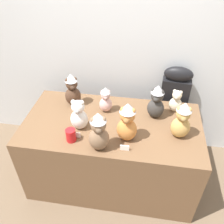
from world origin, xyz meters
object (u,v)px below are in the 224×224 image
object	(u,v)px
teddy_bear_charcoal	(156,102)
party_cup_red	(71,135)
teddy_bear_mocha	(99,132)
teddy_bear_ginger	(127,122)
teddy_bear_cocoa	(72,90)
instrument_case	(171,111)
teddy_bear_honey	(182,121)
teddy_bear_blush	(106,100)
display_table	(112,152)
teddy_bear_cream	(176,102)
teddy_bear_snow	(79,115)

from	to	relation	value
teddy_bear_charcoal	party_cup_red	xyz separation A→B (m)	(-0.66, -0.41, -0.11)
party_cup_red	teddy_bear_mocha	bearing A→B (deg)	-11.47
teddy_bear_ginger	teddy_bear_cocoa	world-z (taller)	teddy_bear_ginger
instrument_case	teddy_bear_honey	bearing A→B (deg)	-84.52
instrument_case	teddy_bear_cocoa	bearing A→B (deg)	-156.72
teddy_bear_blush	teddy_bear_honey	size ratio (longest dim) A/B	0.77
display_table	teddy_bear_cream	xyz separation A→B (m)	(0.55, 0.26, 0.48)
display_table	teddy_bear_snow	bearing A→B (deg)	-158.09
teddy_bear_ginger	party_cup_red	distance (m)	0.46
teddy_bear_mocha	teddy_bear_ginger	bearing A→B (deg)	19.50
teddy_bear_ginger	party_cup_red	size ratio (longest dim) A/B	3.23
teddy_bear_charcoal	teddy_bear_snow	bearing A→B (deg)	-145.63
display_table	teddy_bear_cocoa	distance (m)	0.71
instrument_case	teddy_bear_ginger	size ratio (longest dim) A/B	3.00
display_table	party_cup_red	distance (m)	0.58
teddy_bear_blush	teddy_bear_charcoal	bearing A→B (deg)	-14.18
teddy_bear_ginger	teddy_bear_cream	xyz separation A→B (m)	(0.40, 0.44, -0.07)
teddy_bear_snow	teddy_bear_cream	size ratio (longest dim) A/B	1.26
teddy_bear_mocha	party_cup_red	world-z (taller)	teddy_bear_mocha
teddy_bear_honey	teddy_bear_charcoal	world-z (taller)	teddy_bear_honey
teddy_bear_honey	teddy_bear_charcoal	bearing A→B (deg)	131.30
instrument_case	teddy_bear_honey	xyz separation A→B (m)	(0.00, -0.61, 0.38)
teddy_bear_blush	party_cup_red	bearing A→B (deg)	-128.51
display_table	teddy_bear_blush	bearing A→B (deg)	117.58
display_table	instrument_case	size ratio (longest dim) A/B	1.47
teddy_bear_ginger	party_cup_red	xyz separation A→B (m)	(-0.44, -0.09, -0.12)
teddy_bear_cocoa	instrument_case	bearing A→B (deg)	-8.51
teddy_bear_ginger	teddy_bear_cocoa	size ratio (longest dim) A/B	1.09
teddy_bear_honey	teddy_bear_charcoal	distance (m)	0.30
instrument_case	teddy_bear_charcoal	bearing A→B (deg)	-111.77
teddy_bear_snow	teddy_bear_honey	size ratio (longest dim) A/B	0.85
teddy_bear_blush	teddy_bear_honey	world-z (taller)	teddy_bear_honey
teddy_bear_ginger	teddy_bear_mocha	world-z (taller)	teddy_bear_ginger
teddy_bear_cocoa	teddy_bear_mocha	distance (m)	0.64
instrument_case	teddy_bear_blush	world-z (taller)	instrument_case
teddy_bear_honey	teddy_bear_mocha	size ratio (longest dim) A/B	0.97
teddy_bear_cocoa	party_cup_red	world-z (taller)	teddy_bear_cocoa
instrument_case	teddy_bear_honey	world-z (taller)	teddy_bear_honey
teddy_bear_mocha	party_cup_red	bearing A→B (deg)	153.63
teddy_bear_cocoa	teddy_bear_honey	distance (m)	1.02
display_table	teddy_bear_mocha	bearing A→B (deg)	-99.19
teddy_bear_ginger	teddy_bear_charcoal	distance (m)	0.39
teddy_bear_mocha	teddy_bear_blush	bearing A→B (deg)	79.13
teddy_bear_cream	teddy_bear_snow	bearing A→B (deg)	-142.17
teddy_bear_mocha	instrument_case	bearing A→B (deg)	39.05
instrument_case	teddy_bear_snow	size ratio (longest dim) A/B	3.72
teddy_bear_cocoa	party_cup_red	distance (m)	0.51
teddy_bear_honey	party_cup_red	bearing A→B (deg)	-167.95
display_table	teddy_bear_blush	xyz separation A→B (m)	(-0.08, 0.16, 0.50)
teddy_bear_charcoal	display_table	bearing A→B (deg)	-145.63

